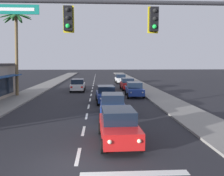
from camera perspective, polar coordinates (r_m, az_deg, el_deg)
ground_plane at (r=9.86m, az=-8.60°, el=-18.20°), size 220.00×220.00×0.00m
sidewalk_right at (r=30.01m, az=10.08°, el=-1.44°), size 3.20×110.00×0.14m
sidewalk_left at (r=30.48m, az=-19.81°, el=-1.60°), size 3.20×110.00×0.14m
lane_markings at (r=28.61m, az=-4.16°, el=-1.87°), size 4.28×86.32×0.01m
traffic_signal_mast at (r=9.93m, az=11.13°, el=11.74°), size 10.11×0.41×7.09m
sedan_lead_at_stop_bar at (r=12.36m, az=1.54°, el=-8.81°), size 2.05×4.49×1.68m
sedan_third_in_queue at (r=18.01m, az=0.11°, el=-3.99°), size 2.05×4.49×1.68m
sedan_fifth_in_queue at (r=23.73m, az=-1.44°, el=-1.49°), size 2.11×4.51×1.68m
sedan_oncoming_far at (r=33.25m, az=-8.07°, el=0.70°), size 1.98×4.46×1.68m
sedan_parked_nearest_kerb at (r=34.77m, az=3.69°, el=1.00°), size 1.99×4.47×1.68m
sedan_parked_mid_kerb at (r=27.99m, az=5.31°, el=-0.31°), size 2.05×4.49×1.68m
sedan_parked_far_kerb at (r=45.10m, az=2.05°, el=2.23°), size 2.04×4.49×1.68m
palm_left_second at (r=29.99m, az=-21.71°, el=11.37°), size 3.54×3.35×9.69m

